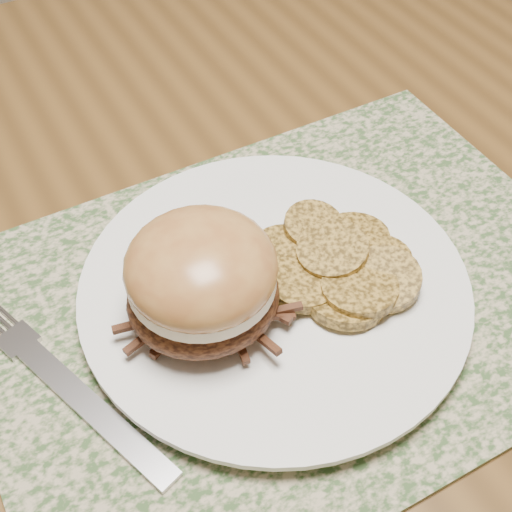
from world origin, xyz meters
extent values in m
cylinder|color=brown|center=(0.69, 0.39, 0.35)|extent=(0.06, 0.06, 0.71)
cube|color=#38542B|center=(0.25, -0.07, 0.75)|extent=(0.45, 0.33, 0.00)
cylinder|color=white|center=(0.24, -0.06, 0.76)|extent=(0.26, 0.26, 0.02)
ellipsoid|color=black|center=(0.19, -0.07, 0.79)|extent=(0.10, 0.10, 0.04)
cylinder|color=#F0DFC4|center=(0.19, -0.07, 0.81)|extent=(0.10, 0.10, 0.01)
ellipsoid|color=#AC7338|center=(0.19, -0.07, 0.82)|extent=(0.10, 0.10, 0.05)
cylinder|color=#A57C30|center=(0.26, -0.04, 0.77)|extent=(0.05, 0.05, 0.01)
cylinder|color=#A57C30|center=(0.29, -0.04, 0.78)|extent=(0.06, 0.06, 0.02)
cylinder|color=#A57C30|center=(0.31, -0.06, 0.77)|extent=(0.07, 0.07, 0.02)
cylinder|color=#A57C30|center=(0.26, -0.08, 0.78)|extent=(0.06, 0.06, 0.01)
cylinder|color=#A57C30|center=(0.29, -0.07, 0.78)|extent=(0.07, 0.07, 0.02)
cylinder|color=#A57C30|center=(0.32, -0.09, 0.78)|extent=(0.05, 0.05, 0.01)
cylinder|color=#A57C30|center=(0.28, -0.10, 0.77)|extent=(0.08, 0.08, 0.02)
cylinder|color=#A57C30|center=(0.31, -0.10, 0.78)|extent=(0.07, 0.07, 0.02)
cylinder|color=#A57C30|center=(0.29, -0.10, 0.78)|extent=(0.06, 0.06, 0.01)
cube|color=#B8B8BF|center=(0.10, -0.09, 0.76)|extent=(0.06, 0.14, 0.00)
cube|color=#B8B8BF|center=(0.07, -0.01, 0.76)|extent=(0.03, 0.03, 0.00)
camera|label=1|loc=(0.08, -0.34, 1.16)|focal=50.00mm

